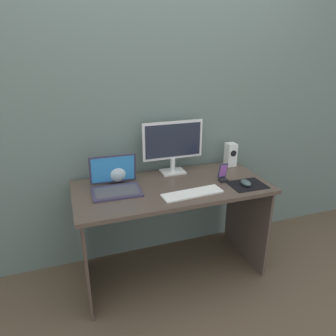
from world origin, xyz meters
TOP-DOWN VIEW (x-y plane):
  - ground_plane at (0.00, 0.00)m, footprint 8.00×8.00m
  - wall_back at (0.00, 0.37)m, footprint 6.00×0.04m
  - desk at (0.00, 0.00)m, footprint 1.36×0.63m
  - monitor at (0.09, 0.23)m, footprint 0.47×0.14m
  - speaker_right at (0.59, 0.23)m, footprint 0.08×0.09m
  - laptop at (-0.39, 0.05)m, footprint 0.33×0.27m
  - fishbowl at (-0.35, 0.21)m, footprint 0.19×0.19m
  - keyboard_external at (0.08, -0.17)m, footprint 0.42×0.15m
  - mousepad at (0.51, -0.16)m, footprint 0.25×0.20m
  - mouse at (0.49, -0.17)m, footprint 0.06×0.10m
  - phone_in_dock at (0.38, -0.04)m, footprint 0.06×0.06m

SIDE VIEW (x-z plane):
  - ground_plane at x=0.00m, z-range 0.00..0.00m
  - desk at x=0.00m, z-range 0.21..0.94m
  - mousepad at x=0.51m, z-range 0.73..0.73m
  - keyboard_external at x=0.08m, z-range 0.73..0.74m
  - mouse at x=0.49m, z-range 0.73..0.77m
  - laptop at x=-0.39m, z-range 0.66..0.89m
  - phone_in_dock at x=0.38m, z-range 0.71..0.85m
  - fishbowl at x=-0.35m, z-range 0.73..0.91m
  - speaker_right at x=0.59m, z-range 0.73..0.92m
  - monitor at x=0.09m, z-range 0.76..1.16m
  - wall_back at x=0.00m, z-range 0.00..2.50m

